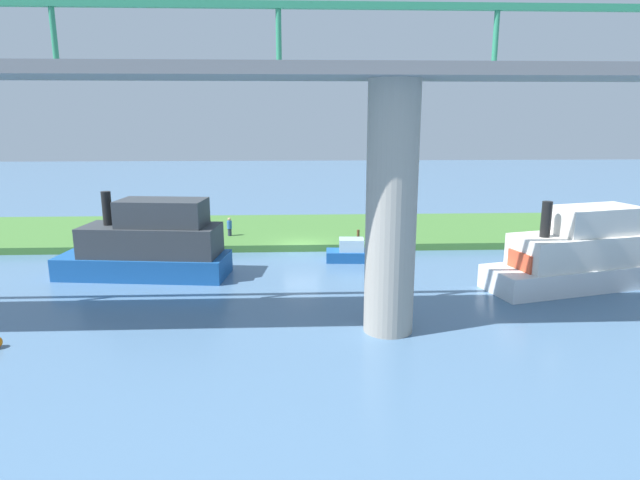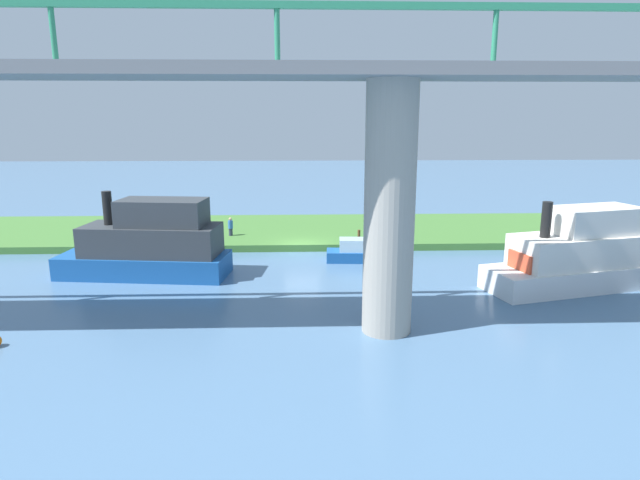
# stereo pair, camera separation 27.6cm
# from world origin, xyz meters

# --- Properties ---
(ground_plane) EXTENTS (160.00, 160.00, 0.00)m
(ground_plane) POSITION_xyz_m (0.00, 0.00, 0.00)
(ground_plane) COLOR #4C7093
(grassy_bank) EXTENTS (80.00, 12.00, 0.50)m
(grassy_bank) POSITION_xyz_m (0.00, -6.00, 0.25)
(grassy_bank) COLOR #427533
(grassy_bank) RESTS_ON ground
(bridge_pylon) EXTENTS (2.17, 2.17, 10.84)m
(bridge_pylon) POSITION_xyz_m (-3.69, 14.45, 5.42)
(bridge_pylon) COLOR #9E998E
(bridge_pylon) RESTS_ON ground
(bridge_span) EXTENTS (66.29, 4.30, 3.25)m
(bridge_span) POSITION_xyz_m (-3.69, 14.43, 11.34)
(bridge_span) COLOR slate
(bridge_span) RESTS_ON bridge_pylon
(person_on_bank) EXTENTS (0.41, 0.41, 1.39)m
(person_on_bank) POSITION_xyz_m (5.41, -3.28, 1.20)
(person_on_bank) COLOR #2D334C
(person_on_bank) RESTS_ON grassy_bank
(mooring_post) EXTENTS (0.20, 0.20, 0.84)m
(mooring_post) POSITION_xyz_m (-4.11, -1.02, 0.92)
(mooring_post) COLOR brown
(mooring_post) RESTS_ON grassy_bank
(skiff_small) EXTENTS (10.16, 5.52, 4.94)m
(skiff_small) POSITION_xyz_m (-15.21, 8.60, 1.83)
(skiff_small) COLOR white
(skiff_small) RESTS_ON ground
(motorboat_white) EXTENTS (4.58, 1.87, 1.50)m
(motorboat_white) POSITION_xyz_m (-3.71, 2.57, 0.53)
(motorboat_white) COLOR #195199
(motorboat_white) RESTS_ON ground
(riverboat_paddlewheel) EXTENTS (10.25, 4.43, 5.08)m
(riverboat_paddlewheel) POSITION_xyz_m (9.12, 5.47, 1.88)
(riverboat_paddlewheel) COLOR #195199
(riverboat_paddlewheel) RESTS_ON ground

